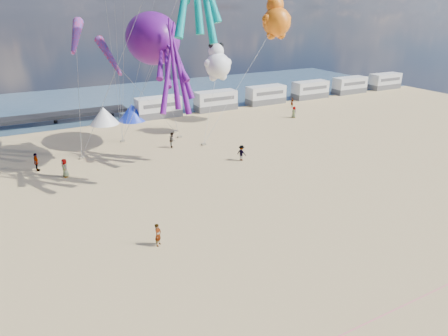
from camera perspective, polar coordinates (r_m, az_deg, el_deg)
The scene contains 29 objects.
ground at distance 25.37m, azimuth 8.98°, elevation -15.24°, with size 120.00×120.00×0.00m, color #D9B97D.
water at distance 73.51m, azimuth -17.69°, elevation 9.02°, with size 120.00×120.00×0.00m, color #38546B.
motorhome_0 at distance 60.43m, azimuth -9.35°, elevation 8.57°, with size 6.60×2.50×3.00m, color silver.
motorhome_1 at distance 64.01m, azimuth -1.20°, elevation 9.60°, with size 6.60×2.50×3.00m, color silver.
motorhome_2 at distance 68.74m, azimuth 6.00°, elevation 10.35°, with size 6.60×2.50×3.00m, color silver.
motorhome_3 at distance 74.38m, azimuth 12.21°, elevation 10.87°, with size 6.60×2.50×3.00m, color silver.
motorhome_4 at distance 80.75m, azimuth 17.51°, elevation 11.21°, with size 6.60×2.50×3.00m, color silver.
motorhome_5 at distance 87.68m, azimuth 22.01°, elevation 11.43°, with size 6.60×2.50×3.00m, color silver.
tent_white at distance 58.51m, azimuth -16.78°, elevation 7.18°, with size 4.00×4.00×2.40m, color white.
tent_blue at distance 59.38m, azimuth -13.00°, elevation 7.76°, with size 4.00×4.00×2.40m, color #1933CC.
rope_line at distance 22.59m, azimuth 17.09°, elevation -21.57°, with size 0.03×0.03×34.00m, color #F2338C.
standing_person at distance 27.94m, azimuth -9.41°, elevation -9.38°, with size 0.60×0.40×1.66m, color tan.
beachgoer_0 at distance 60.33m, azimuth 9.95°, elevation 7.87°, with size 0.62×0.41×1.70m, color #7F6659.
beachgoer_1 at distance 46.84m, azimuth -7.40°, elevation 3.98°, with size 0.88×0.57×1.80m, color #7F6659.
beachgoer_2 at distance 42.49m, azimuth 2.52°, elevation 2.17°, with size 0.82×0.64×1.68m, color #7F6659.
beachgoer_3 at distance 43.82m, azimuth -25.24°, elevation 0.76°, with size 1.21×0.69×1.87m, color #7F6659.
beachgoer_5 at distance 66.86m, azimuth 9.70°, elevation 9.22°, with size 1.49×0.48×1.61m, color #7F6659.
beachgoer_6 at distance 41.20m, azimuth -21.78°, elevation 0.01°, with size 0.67×0.44×1.83m, color #7F6659.
sandbag_a at distance 45.81m, azimuth -19.63°, elevation 1.39°, with size 0.50×0.35×0.22m, color gray.
sandbag_b at distance 50.53m, azimuth -6.36°, elevation 4.44°, with size 0.50×0.35×0.22m, color gray.
sandbag_c at distance 47.50m, azimuth -2.92°, elevation 3.39°, with size 0.50×0.35×0.22m, color gray.
sandbag_d at distance 52.76m, azimuth -6.97°, elevation 5.17°, with size 0.50×0.35×0.22m, color gray.
sandbag_e at distance 50.17m, azimuth -14.30°, elevation 3.75°, with size 0.50×0.35×0.22m, color gray.
kite_octopus_purple at distance 46.18m, azimuth -10.20°, elevation 17.73°, with size 4.57×10.66×12.19m, color #61107F, non-canonical shape.
kite_panda at distance 50.38m, azimuth -0.88°, elevation 14.41°, with size 3.77×3.54×5.32m, color white, non-canonical shape.
kite_teddy_orange at distance 56.03m, azimuth 7.53°, elevation 19.98°, with size 4.51×4.24×6.37m, color orange, non-canonical shape.
windsock_left at distance 44.37m, azimuth -20.41°, elevation 17.20°, with size 1.10×7.32×7.32m, color red, non-canonical shape.
windsock_mid at distance 43.98m, azimuth -16.07°, elevation 15.10°, with size 1.00×6.71×6.71m, color red, non-canonical shape.
windsock_right at distance 46.15m, azimuth -8.52°, elevation 17.55°, with size 0.90×5.15×5.15m, color red, non-canonical shape.
Camera 1 is at (-12.74, -15.78, 15.24)m, focal length 32.00 mm.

